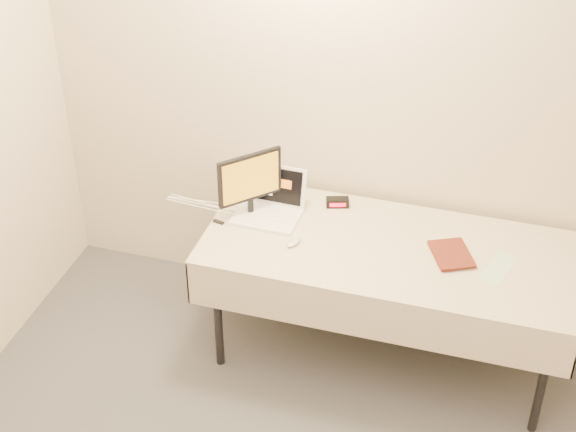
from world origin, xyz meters
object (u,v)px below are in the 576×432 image
(laptop, at_px, (270,204))
(book, at_px, (436,239))
(monitor, at_px, (250,180))
(table, at_px, (389,257))

(laptop, bearing_deg, book, -7.70)
(monitor, bearing_deg, book, -52.37)
(laptop, bearing_deg, monitor, -150.47)
(laptop, height_order, book, book)
(table, relative_size, book, 7.78)
(book, bearing_deg, laptop, 144.82)
(table, relative_size, laptop, 5.40)
(table, bearing_deg, monitor, 174.59)
(table, xyz_separation_m, book, (0.22, -0.03, 0.18))
(laptop, distance_m, book, 0.90)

